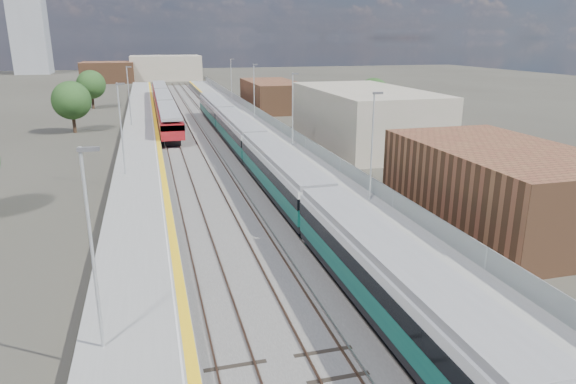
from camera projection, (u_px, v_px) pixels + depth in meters
name	position (u px, v px, depth m)	size (l,w,h in m)	color
ground	(220.00, 143.00, 60.57)	(320.00, 320.00, 0.00)	#47443A
ballast_bed	(199.00, 140.00, 62.30)	(10.50, 155.00, 0.06)	#565451
tracks	(203.00, 137.00, 63.98)	(8.96, 160.00, 0.17)	#4C3323
platform_right	(260.00, 133.00, 64.04)	(4.70, 155.00, 8.52)	slate
platform_left	(141.00, 139.00, 60.45)	(4.30, 155.00, 8.52)	slate
buildings	(103.00, 43.00, 134.81)	(72.00, 185.50, 40.00)	brown
green_train	(256.00, 148.00, 47.73)	(2.70, 75.39, 2.98)	black
red_train	(164.00, 103.00, 81.59)	(2.67, 54.21, 3.37)	black
tree_b	(71.00, 100.00, 66.14)	(4.93, 4.93, 6.68)	#382619
tree_c	(91.00, 85.00, 88.97)	(4.90, 4.90, 6.64)	#382619
tree_d	(373.00, 94.00, 74.69)	(4.75, 4.75, 6.43)	#382619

